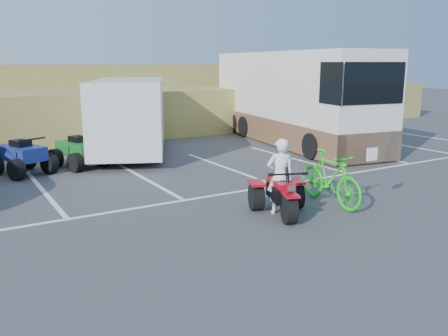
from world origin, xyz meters
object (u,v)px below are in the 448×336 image
rv_motorhome (292,104)px  quad_atv_blue (23,174)px  rider (280,176)px  cargo_trailer (130,115)px  red_trike_atv (281,215)px  quad_atv_green (80,167)px  green_dirt_bike (330,178)px

rv_motorhome → quad_atv_blue: size_ratio=5.92×
rider → quad_atv_blue: bearing=-37.0°
rv_motorhome → cargo_trailer: bearing=-176.6°
red_trike_atv → cargo_trailer: (-0.36, 8.14, 1.42)m
cargo_trailer → quad_atv_green: 2.72m
rider → rv_motorhome: 9.67m
quad_atv_blue → cargo_trailer: bearing=-5.0°
rv_motorhome → quad_atv_green: (-8.73, -0.40, -1.54)m
red_trike_atv → quad_atv_green: (-2.43, 7.10, 0.00)m
red_trike_atv → rv_motorhome: (6.30, 7.50, 1.54)m
red_trike_atv → rider: bearing=90.0°
green_dirt_bike → rv_motorhome: rv_motorhome is taller
green_dirt_bike → cargo_trailer: (-1.79, 8.06, 0.80)m
rider → cargo_trailer: size_ratio=0.27×
red_trike_atv → quad_atv_blue: (-4.12, 6.96, 0.00)m
red_trike_atv → green_dirt_bike: (1.43, 0.08, 0.62)m
rv_motorhome → quad_atv_blue: rv_motorhome is taller
quad_atv_blue → rv_motorhome: bearing=-19.5°
rv_motorhome → quad_atv_blue: bearing=-168.2°
cargo_trailer → rv_motorhome: 6.69m
green_dirt_bike → quad_atv_green: bearing=122.3°
rv_motorhome → red_trike_atv: bearing=-121.1°
cargo_trailer → quad_atv_green: cargo_trailer is taller
quad_atv_green → rider: bearing=-89.6°
rider → red_trike_atv: bearing=90.0°
red_trike_atv → rider: 0.83m
cargo_trailer → rv_motorhome: (6.66, -0.64, 0.13)m
quad_atv_blue → red_trike_atv: bearing=-81.8°
quad_atv_green → green_dirt_bike: bearing=-80.5°
rider → cargo_trailer: 8.03m
red_trike_atv → quad_atv_green: size_ratio=0.96×
rider → cargo_trailer: cargo_trailer is taller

